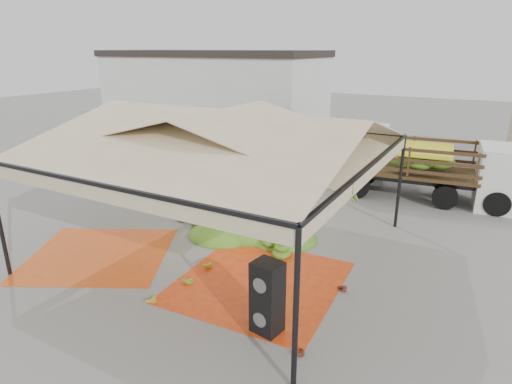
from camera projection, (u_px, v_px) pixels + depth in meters
The scene contains 17 objects.
ground at pixel (225, 247), 12.48m from camera, with size 90.00×90.00×0.00m, color slate.
canopy_tent at pixel (222, 136), 11.42m from camera, with size 8.10×8.10×4.00m.
building_white at pixel (213, 94), 27.81m from camera, with size 14.30×6.30×5.40m.
tarp_left at pixel (99, 254), 12.06m from camera, with size 3.72×3.54×0.01m, color #CB5113.
tarp_right at pixel (259, 282), 10.64m from camera, with size 3.79×3.98×0.01m, color #D64F14.
banana_heap at pixel (247, 211), 13.68m from camera, with size 5.29×4.35×1.13m, color #397117.
hand_yellow_a at pixel (205, 263), 11.34m from camera, with size 0.49×0.40×0.22m, color #B19823.
hand_yellow_b at pixel (148, 298), 9.78m from camera, with size 0.47×0.39×0.21m, color gold.
hand_red_a at pixel (296, 350), 8.10m from camera, with size 0.39×0.32×0.18m, color #592014.
hand_red_b at pixel (340, 288), 10.18m from camera, with size 0.43×0.35×0.20m, color #5B2514.
hand_green at pixel (187, 278), 10.63m from camera, with size 0.45×0.37×0.20m, color #387E1A.
hanging_bunches at pixel (256, 182), 9.75m from camera, with size 4.74×0.24×0.20m.
speaker_stack at pixel (267, 297), 8.56m from camera, with size 0.64×0.58×1.56m.
banana_leaves at pixel (183, 200), 16.41m from camera, with size 0.96×1.36×3.70m, color #34691C, non-canonical shape.
vendor at pixel (279, 171), 17.33m from camera, with size 0.59×0.39×1.61m, color gray.
truck_left at pixel (317, 143), 19.47m from camera, with size 7.02×3.45×2.31m.
truck_right at pixel (441, 165), 16.00m from camera, with size 6.70×2.87×2.23m.
Camera 1 is at (6.30, -9.43, 5.52)m, focal length 30.00 mm.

